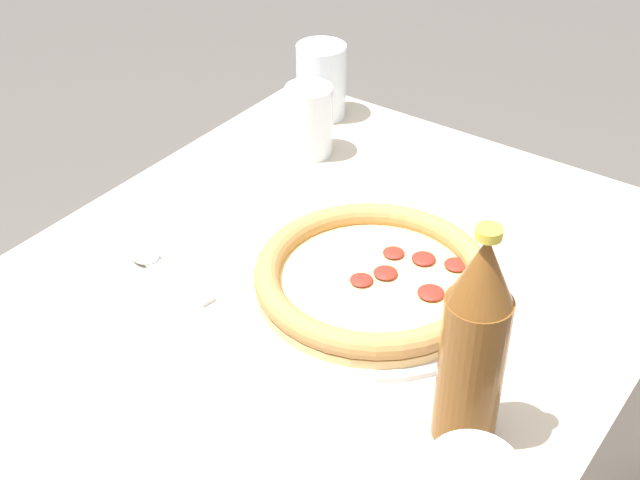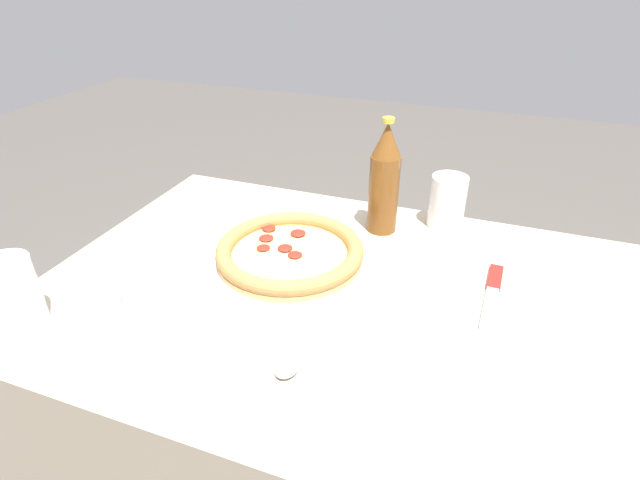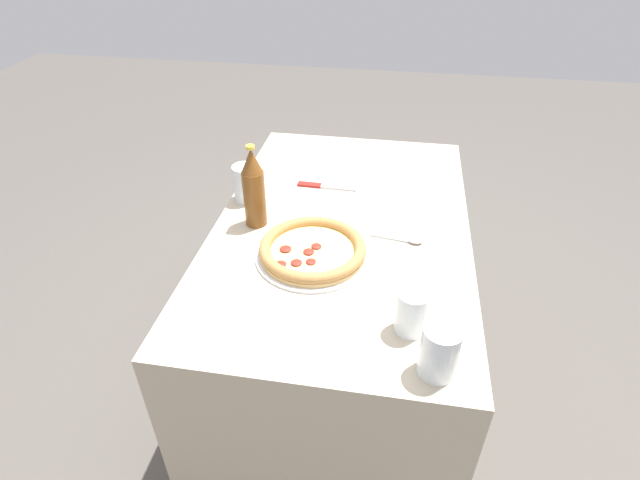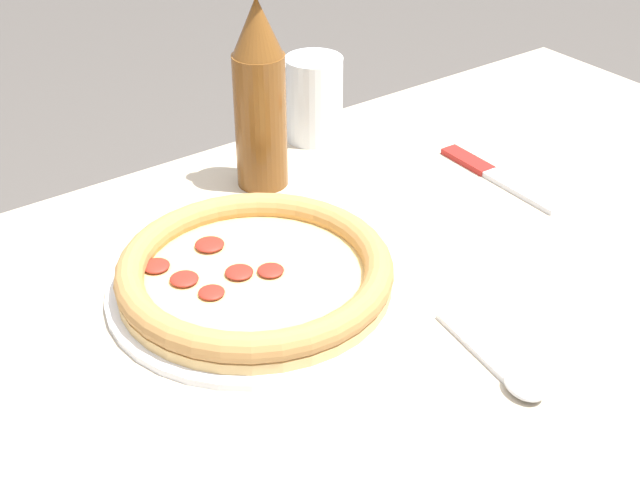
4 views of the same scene
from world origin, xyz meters
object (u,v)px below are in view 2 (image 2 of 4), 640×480
pizza_margherita (290,253)px  glass_red_wine (14,296)px  glass_water (447,204)px  glass_lemonade (95,291)px  knife (492,292)px  beer_bottle (384,180)px  spoon (296,358)px

pizza_margherita → glass_red_wine: 0.48m
glass_water → glass_lemonade: size_ratio=1.08×
glass_water → glass_red_wine: 0.86m
glass_lemonade → knife: bearing=-154.4°
pizza_margherita → beer_bottle: beer_bottle is taller
glass_water → spoon: glass_water is taller
knife → spoon: size_ratio=1.31×
knife → spoon: (0.27, 0.29, 0.00)m
spoon → pizza_margherita: bearing=-64.9°
glass_water → beer_bottle: beer_bottle is taller
pizza_margherita → glass_lemonade: size_ratio=2.87×
glass_lemonade → knife: glass_lemonade is taller
glass_red_wine → spoon: (-0.47, -0.08, -0.05)m
glass_red_wine → beer_bottle: (-0.49, -0.53, 0.07)m
beer_bottle → glass_lemonade: bearing=51.3°
glass_red_wine → pizza_margherita: bearing=-136.9°
beer_bottle → knife: bearing=146.4°
glass_water → pizza_margherita: bearing=44.7°
pizza_margherita → beer_bottle: 0.26m
spoon → glass_red_wine: bearing=9.1°
beer_bottle → knife: 0.33m
pizza_margherita → glass_water: glass_water is taller
glass_red_wine → beer_bottle: beer_bottle is taller
glass_lemonade → spoon: bearing=-177.3°
pizza_margherita → knife: 0.39m
pizza_margherita → glass_lemonade: glass_lemonade is taller
pizza_margherita → glass_water: size_ratio=2.67×
glass_red_wine → spoon: glass_red_wine is taller
glass_lemonade → beer_bottle: bearing=-128.7°
glass_lemonade → knife: (-0.63, -0.30, -0.05)m
glass_water → beer_bottle: bearing=27.5°
pizza_margherita → spoon: (-0.12, 0.25, -0.02)m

